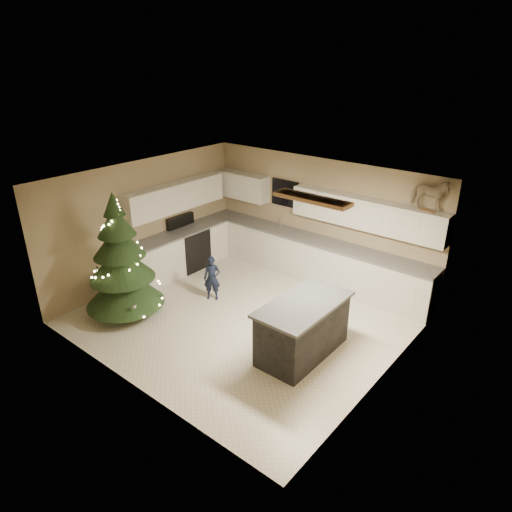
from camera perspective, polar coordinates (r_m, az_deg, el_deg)
name	(u,v)px	position (r m, az deg, el deg)	size (l,w,h in m)	color
ground_plane	(244,317)	(8.68, -1.48, -7.69)	(5.50, 5.50, 0.00)	beige
room_shell	(244,231)	(7.88, -1.48, 3.14)	(5.52, 5.02, 2.61)	tan
cabinetry	(261,243)	(9.98, 0.69, 1.66)	(5.50, 3.20, 2.00)	silver
island	(303,328)	(7.53, 5.87, -8.94)	(0.90, 1.70, 0.95)	black
bar_stool	(295,307)	(8.13, 4.85, -6.37)	(0.32, 0.32, 0.61)	brown
christmas_tree	(121,266)	(8.71, -16.47, -1.25)	(1.50, 1.45, 2.39)	#3F2816
toddler	(212,278)	(9.12, -5.51, -2.79)	(0.33, 0.22, 0.92)	black
rocking_horse	(429,194)	(8.59, 20.84, 7.24)	(0.70, 0.39, 0.59)	brown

